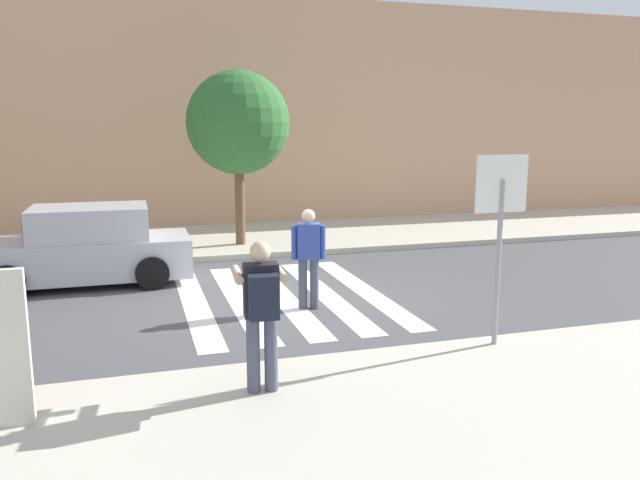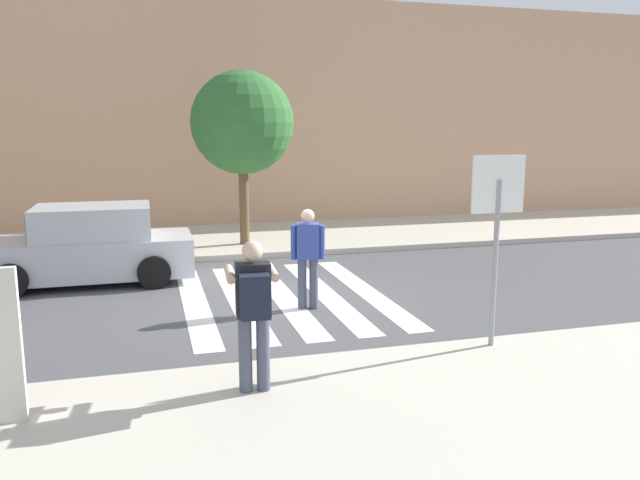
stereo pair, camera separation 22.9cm
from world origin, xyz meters
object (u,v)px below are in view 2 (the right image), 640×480
stop_sign (497,208)px  parked_car_silver (89,247)px  photographer_with_backpack (253,303)px  street_tree_center (242,123)px  pedestrian_crossing (308,253)px

stop_sign → parked_car_silver: (-5.61, 5.78, -1.30)m
photographer_with_backpack → parked_car_silver: photographer_with_backpack is taller
photographer_with_backpack → street_tree_center: street_tree_center is taller
parked_car_silver → pedestrian_crossing: bearing=-38.4°
photographer_with_backpack → parked_car_silver: 6.82m
pedestrian_crossing → parked_car_silver: (-3.75, 2.97, -0.25)m
pedestrian_crossing → photographer_with_backpack: bearing=-113.7°
stop_sign → pedestrian_crossing: bearing=123.4°
photographer_with_backpack → pedestrian_crossing: photographer_with_backpack is taller
pedestrian_crossing → parked_car_silver: pedestrian_crossing is taller
stop_sign → street_tree_center: (-2.08, 8.39, 1.15)m
stop_sign → parked_car_silver: stop_sign is taller
parked_car_silver → street_tree_center: (3.53, 2.60, 2.45)m
pedestrian_crossing → parked_car_silver: size_ratio=0.42×
photographer_with_backpack → street_tree_center: size_ratio=0.40×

